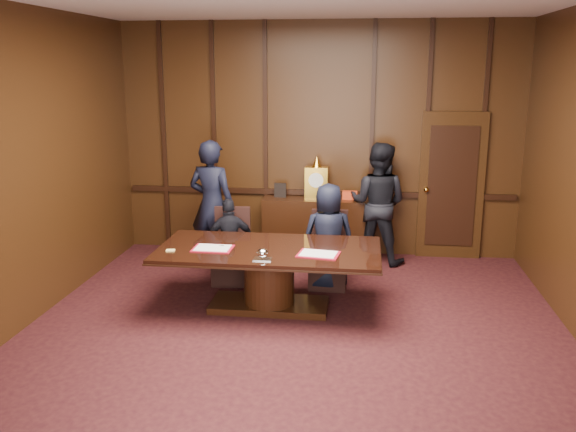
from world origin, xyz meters
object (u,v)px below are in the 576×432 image
object	(u,v)px
conference_table	(269,268)
signatory_left	(230,242)
witness_left	(212,205)
signatory_right	(328,237)
sideboard	(316,225)
witness_right	(378,203)

from	to	relation	value
conference_table	signatory_left	size ratio (longest dim) A/B	2.26
signatory_left	witness_left	world-z (taller)	witness_left
conference_table	signatory_right	distance (m)	1.05
sideboard	witness_right	size ratio (longest dim) A/B	0.90
signatory_left	witness_right	world-z (taller)	witness_right
sideboard	witness_left	world-z (taller)	witness_left
signatory_right	witness_left	world-z (taller)	witness_left
signatory_left	signatory_right	distance (m)	1.31
signatory_left	signatory_right	xyz separation A→B (m)	(1.30, 0.00, 0.12)
sideboard	signatory_right	bearing A→B (deg)	-78.84
sideboard	signatory_left	distance (m)	1.71
signatory_right	sideboard	bearing A→B (deg)	-91.12
sideboard	conference_table	distance (m)	2.19
signatory_left	witness_left	distance (m)	0.80
sideboard	conference_table	world-z (taller)	sideboard
witness_left	witness_right	xyz separation A→B (m)	(2.34, 0.59, -0.04)
witness_left	signatory_left	bearing A→B (deg)	135.62
signatory_right	witness_right	world-z (taller)	witness_right
conference_table	signatory_right	size ratio (longest dim) A/B	1.88
witness_right	witness_left	bearing A→B (deg)	32.09
sideboard	witness_right	bearing A→B (deg)	-9.90
sideboard	signatory_right	world-z (taller)	sideboard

